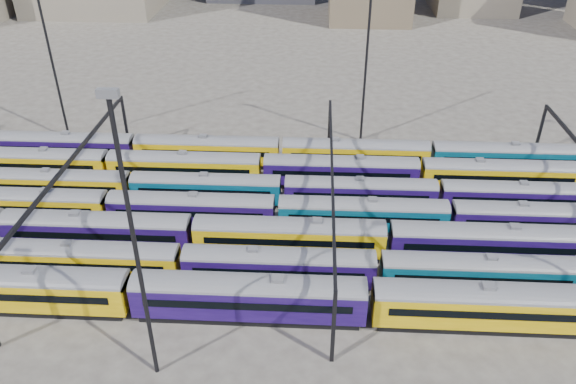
{
  "coord_description": "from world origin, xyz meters",
  "views": [
    {
      "loc": [
        8.01,
        -54.39,
        38.33
      ],
      "look_at": [
        4.93,
        3.13,
        3.0
      ],
      "focal_mm": 35.0,
      "sensor_mm": 36.0,
      "label": 1
    }
  ],
  "objects_px": {
    "rake_0": "(249,293)",
    "mast_2": "(134,240)",
    "rake_1": "(279,263)",
    "rake_2": "(97,227)"
  },
  "relations": [
    {
      "from": "rake_2",
      "to": "rake_0",
      "type": "bearing_deg",
      "value": -29.08
    },
    {
      "from": "rake_1",
      "to": "rake_2",
      "type": "xyz_separation_m",
      "value": [
        -20.46,
        5.0,
        0.16
      ]
    },
    {
      "from": "rake_1",
      "to": "rake_0",
      "type": "bearing_deg",
      "value": -116.4
    },
    {
      "from": "rake_0",
      "to": "rake_2",
      "type": "relative_size",
      "value": 1.48
    },
    {
      "from": "rake_1",
      "to": "mast_2",
      "type": "xyz_separation_m",
      "value": [
        -9.71,
        -12.0,
        11.39
      ]
    },
    {
      "from": "rake_2",
      "to": "rake_1",
      "type": "bearing_deg",
      "value": -13.73
    },
    {
      "from": "rake_0",
      "to": "rake_2",
      "type": "height_order",
      "value": "rake_0"
    },
    {
      "from": "rake_1",
      "to": "mast_2",
      "type": "distance_m",
      "value": 19.18
    },
    {
      "from": "rake_2",
      "to": "mast_2",
      "type": "xyz_separation_m",
      "value": [
        10.76,
        -17.0,
        11.23
      ]
    },
    {
      "from": "rake_0",
      "to": "mast_2",
      "type": "distance_m",
      "value": 14.96
    }
  ]
}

